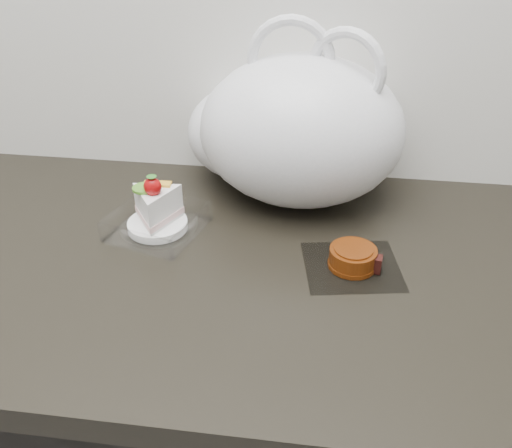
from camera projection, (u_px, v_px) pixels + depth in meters
counter at (182, 437)px, 1.14m from camera, size 2.04×0.64×0.90m
cake_tray at (157, 216)px, 0.94m from camera, size 0.17×0.17×0.11m
mooncake_wrap at (353, 259)px, 0.86m from camera, size 0.16×0.16×0.03m
plastic_bag at (289, 131)px, 0.99m from camera, size 0.43×0.34×0.32m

